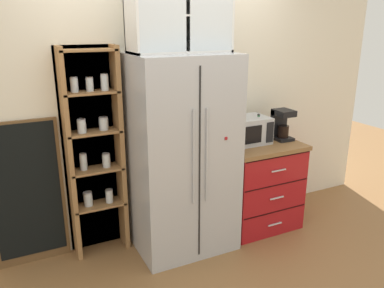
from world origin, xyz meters
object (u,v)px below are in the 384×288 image
coffee_maker (281,124)px  bottle_green (258,130)px  refrigerator (182,155)px  mug_cream (259,138)px  mug_sage (259,138)px  microwave (246,130)px  chalkboard_menu (27,194)px

coffee_maker → bottle_green: coffee_maker is taller
refrigerator → mug_cream: (0.86, 0.02, 0.04)m
refrigerator → coffee_maker: (1.12, 0.03, 0.15)m
mug_cream → mug_sage: (0.00, 0.01, -0.01)m
microwave → coffee_maker: 0.40m
bottle_green → refrigerator: bearing=-176.7°
refrigerator → mug_cream: refrigerator is taller
mug_cream → microwave: bearing=161.3°
refrigerator → mug_cream: 0.86m
refrigerator → coffee_maker: refrigerator is taller
refrigerator → coffee_maker: 1.13m
coffee_maker → mug_cream: bearing=-179.4°
microwave → bottle_green: (0.13, -0.02, -0.00)m
refrigerator → chalkboard_menu: (-1.30, 0.32, -0.25)m
mug_cream → bottle_green: bearing=94.3°
coffee_maker → bottle_green: bearing=175.3°
microwave → bottle_green: size_ratio=1.55×
refrigerator → chalkboard_menu: 1.36m
mug_cream → refrigerator: bearing=-178.4°
mug_sage → microwave: bearing=165.3°
chalkboard_menu → bottle_green: bearing=-7.1°
microwave → chalkboard_menu: (-2.02, 0.25, -0.37)m
microwave → coffee_maker: size_ratio=1.42×
coffee_maker → chalkboard_menu: size_ratio=0.24×
coffee_maker → microwave: bearing=174.0°
bottle_green → mug_sage: bearing=-81.1°
microwave → mug_cream: size_ratio=3.93×
microwave → chalkboard_menu: 2.07m
microwave → chalkboard_menu: chalkboard_menu is taller
mug_sage → bottle_green: bottle_green is taller
refrigerator → bottle_green: (0.85, 0.05, 0.12)m
refrigerator → mug_sage: bearing=2.3°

